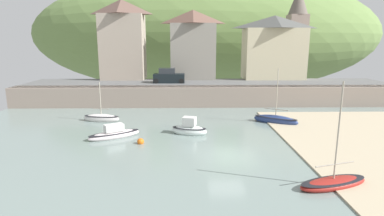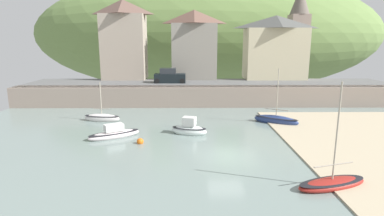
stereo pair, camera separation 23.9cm
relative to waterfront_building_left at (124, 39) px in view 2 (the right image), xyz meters
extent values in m
cube|color=gray|center=(11.94, -25.20, -8.10)|extent=(48.00, 40.00, 0.06)
cube|color=gray|center=(11.94, -8.20, -6.87)|extent=(48.00, 2.40, 2.40)
cube|color=#606060|center=(11.94, -4.50, -5.72)|extent=(48.00, 9.00, 0.10)
ellipsoid|color=olive|center=(13.91, 30.00, 1.25)|extent=(80.00, 44.00, 26.64)
cube|color=#AB9B89|center=(0.00, 0.00, -1.12)|extent=(6.04, 4.40, 9.11)
pyramid|color=brown|center=(0.00, 0.00, 4.45)|extent=(6.34, 4.70, 2.04)
cube|color=gray|center=(10.05, 0.00, -1.75)|extent=(6.33, 4.15, 7.84)
pyramid|color=brown|center=(10.05, 0.00, 3.12)|extent=(6.63, 4.45, 1.90)
cube|color=beige|center=(21.76, 0.00, -2.07)|extent=(8.56, 4.60, 7.21)
pyramid|color=#4F504D|center=(21.76, 0.00, 2.43)|extent=(8.86, 4.90, 1.79)
cube|color=gray|center=(26.33, 4.00, -0.96)|extent=(2.80, 2.80, 9.43)
cone|color=#665B51|center=(26.33, 4.00, 5.89)|extent=(3.00, 3.00, 4.28)
ellipsoid|color=white|center=(9.34, -20.05, -7.80)|extent=(3.29, 2.03, 0.96)
ellipsoid|color=black|center=(9.34, -20.05, -7.54)|extent=(3.22, 1.99, 0.12)
cube|color=silver|center=(9.34, -20.05, -6.96)|extent=(1.27, 1.13, 0.74)
ellipsoid|color=silver|center=(0.63, -15.52, -7.81)|extent=(3.80, 1.67, 0.93)
ellipsoid|color=black|center=(0.63, -15.52, -7.56)|extent=(3.72, 1.64, 0.12)
cylinder|color=#B2A893|center=(0.63, -15.52, -5.77)|extent=(0.09, 0.09, 3.15)
cylinder|color=gray|center=(0.63, -15.52, -6.82)|extent=(1.69, 0.36, 0.07)
ellipsoid|color=silver|center=(3.15, -20.99, -7.87)|extent=(4.33, 3.23, 0.72)
ellipsoid|color=black|center=(3.15, -20.99, -7.67)|extent=(4.24, 3.16, 0.12)
cube|color=silver|center=(3.15, -20.99, -7.22)|extent=(1.73, 1.49, 0.57)
ellipsoid|color=navy|center=(17.75, -16.56, -7.80)|extent=(4.26, 3.26, 0.99)
ellipsoid|color=black|center=(17.75, -16.56, -7.52)|extent=(4.18, 3.19, 0.12)
cylinder|color=#B2A893|center=(17.75, -16.56, -5.03)|extent=(0.09, 0.09, 4.53)
cylinder|color=gray|center=(17.75, -16.56, -6.71)|extent=(2.01, 1.30, 0.07)
ellipsoid|color=maroon|center=(17.11, -30.10, -7.90)|extent=(4.37, 2.43, 0.62)
ellipsoid|color=black|center=(17.11, -30.10, -7.73)|extent=(4.28, 2.38, 0.12)
cylinder|color=#B2A893|center=(17.11, -30.10, -4.94)|extent=(0.09, 0.09, 5.31)
cylinder|color=gray|center=(17.11, -30.10, -6.77)|extent=(2.43, 0.80, 0.07)
cube|color=black|center=(6.80, -4.50, -5.07)|extent=(4.11, 1.72, 1.20)
cube|color=#282D33|center=(6.55, -4.50, -4.12)|extent=(2.11, 1.51, 0.80)
cylinder|color=black|center=(8.45, -3.70, -5.35)|extent=(0.64, 0.22, 0.64)
cylinder|color=black|center=(8.45, -5.30, -5.35)|extent=(0.64, 0.22, 0.64)
cylinder|color=black|center=(5.15, -3.70, -5.35)|extent=(0.64, 0.22, 0.64)
cylinder|color=black|center=(5.15, -5.30, -5.35)|extent=(0.64, 0.22, 0.64)
sphere|color=orange|center=(5.53, -22.60, -7.91)|extent=(0.53, 0.53, 0.53)
camera|label=1|loc=(9.13, -45.68, -0.32)|focal=29.11mm
camera|label=2|loc=(9.37, -45.68, -0.32)|focal=29.11mm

